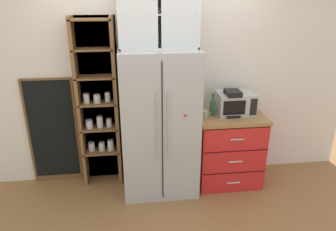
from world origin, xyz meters
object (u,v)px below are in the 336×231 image
object	(u,v)px
microwave	(235,103)
chalkboard_menu	(53,132)
mug_sage	(205,114)
refrigerator	(159,123)
coffee_maker	(231,102)
bottle_green	(212,106)

from	to	relation	value
microwave	chalkboard_menu	size ratio (longest dim) A/B	0.32
microwave	mug_sage	world-z (taller)	microwave
chalkboard_menu	refrigerator	bearing A→B (deg)	-13.28
mug_sage	microwave	bearing A→B (deg)	14.30
coffee_maker	microwave	bearing A→B (deg)	34.68
refrigerator	chalkboard_menu	distance (m)	1.33
microwave	bottle_green	distance (m)	0.29
microwave	coffee_maker	world-z (taller)	coffee_maker
mug_sage	chalkboard_menu	bearing A→B (deg)	170.15
mug_sage	chalkboard_menu	world-z (taller)	chalkboard_menu
bottle_green	chalkboard_menu	distance (m)	1.97
coffee_maker	refrigerator	bearing A→B (deg)	-176.99
mug_sage	bottle_green	distance (m)	0.14
microwave	coffee_maker	size ratio (longest dim) A/B	1.42
bottle_green	chalkboard_menu	xyz separation A→B (m)	(-1.92, 0.25, -0.34)
refrigerator	coffee_maker	world-z (taller)	refrigerator
bottle_green	chalkboard_menu	size ratio (longest dim) A/B	0.19
microwave	mug_sage	size ratio (longest dim) A/B	3.74
mug_sage	chalkboard_menu	xyz separation A→B (m)	(-1.82, 0.32, -0.27)
coffee_maker	bottle_green	world-z (taller)	coffee_maker
mug_sage	coffee_maker	bearing A→B (deg)	9.89
coffee_maker	chalkboard_menu	world-z (taller)	chalkboard_menu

